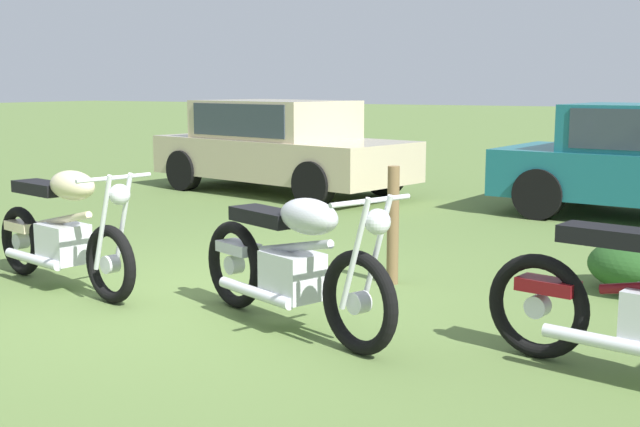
% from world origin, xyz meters
% --- Properties ---
extents(ground_plane, '(120.00, 120.00, 0.00)m').
position_xyz_m(ground_plane, '(0.00, 0.00, 0.00)').
color(ground_plane, '#567038').
extents(motorcycle_cream, '(1.97, 0.77, 1.02)m').
position_xyz_m(motorcycle_cream, '(-1.11, -0.30, 0.49)').
color(motorcycle_cream, black).
rests_on(motorcycle_cream, ground).
extents(motorcycle_silver, '(1.94, 1.01, 1.02)m').
position_xyz_m(motorcycle_silver, '(1.12, -0.36, 0.48)').
color(motorcycle_silver, black).
rests_on(motorcycle_silver, ground).
extents(car_beige, '(4.45, 2.60, 1.43)m').
position_xyz_m(car_beige, '(-2.77, 5.72, 0.80)').
color(car_beige, '#BCAD8C').
rests_on(car_beige, ground).
extents(fence_post_wooden, '(0.10, 0.10, 1.00)m').
position_xyz_m(fence_post_wooden, '(1.19, 1.17, 0.50)').
color(fence_post_wooden, brown).
rests_on(fence_post_wooden, ground).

